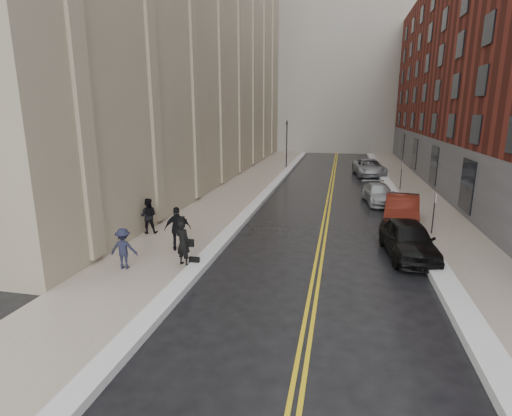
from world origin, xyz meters
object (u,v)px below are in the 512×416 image
at_px(car_black, 408,239).
at_px(pedestrian_b, 124,248).
at_px(car_silver_far, 369,167).
at_px(pedestrian_main, 183,243).
at_px(car_silver_near, 379,194).
at_px(pedestrian_a, 148,216).
at_px(pedestrian_c, 178,229).
at_px(car_maroon, 402,210).

distance_m(car_black, pedestrian_b, 11.95).
bearing_deg(car_silver_far, pedestrian_main, -114.83).
distance_m(car_silver_near, pedestrian_a, 15.78).
distance_m(car_silver_far, pedestrian_a, 25.49).
height_order(car_silver_far, pedestrian_b, pedestrian_b).
height_order(pedestrian_b, pedestrian_c, pedestrian_c).
relative_size(car_maroon, pedestrian_c, 2.54).
bearing_deg(car_maroon, pedestrian_a, -151.39).
height_order(car_black, pedestrian_main, pedestrian_main).
height_order(car_silver_near, pedestrian_c, pedestrian_c).
height_order(car_maroon, pedestrian_main, pedestrian_main).
bearing_deg(pedestrian_a, pedestrian_b, 90.49).
relative_size(car_maroon, car_silver_far, 0.87).
relative_size(car_black, pedestrian_main, 2.49).
bearing_deg(car_black, car_silver_far, 84.87).
xyz_separation_m(car_black, car_silver_near, (-0.38, 10.56, -0.14)).
bearing_deg(car_maroon, car_silver_far, 100.19).
xyz_separation_m(car_silver_far, pedestrian_b, (-10.90, -26.94, 0.17)).
relative_size(pedestrian_b, pedestrian_c, 0.83).
bearing_deg(pedestrian_a, car_maroon, -173.94).
bearing_deg(pedestrian_c, car_silver_far, -136.20).
xyz_separation_m(car_silver_far, pedestrian_a, (-12.13, -22.42, 0.25)).
bearing_deg(pedestrian_c, pedestrian_a, -64.63).
bearing_deg(car_maroon, pedestrian_c, -138.41).
distance_m(car_silver_near, pedestrian_b, 18.24).
xyz_separation_m(car_black, pedestrian_c, (-9.98, -1.66, 0.34)).
bearing_deg(car_maroon, pedestrian_b, -133.24).
distance_m(car_silver_far, pedestrian_c, 26.33).
distance_m(car_maroon, pedestrian_b, 14.96).
xyz_separation_m(car_maroon, pedestrian_b, (-11.63, -9.41, 0.14)).
bearing_deg(car_maroon, pedestrian_main, -129.95).
bearing_deg(car_black, pedestrian_main, -165.89).
xyz_separation_m(pedestrian_main, pedestrian_a, (-3.40, 3.71, -0.04)).
relative_size(car_silver_near, pedestrian_b, 2.76).
xyz_separation_m(pedestrian_main, pedestrian_b, (-2.17, -0.81, -0.12)).
distance_m(car_maroon, pedestrian_c, 12.51).
bearing_deg(pedestrian_b, pedestrian_c, -125.28).
height_order(pedestrian_main, pedestrian_a, pedestrian_main).
xyz_separation_m(car_maroon, pedestrian_a, (-12.86, -4.89, 0.23)).
bearing_deg(car_maroon, car_black, -86.69).
height_order(pedestrian_a, pedestrian_c, pedestrian_c).
bearing_deg(car_silver_near, pedestrian_b, -134.42).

